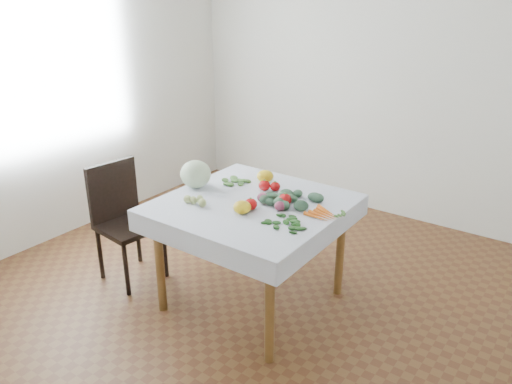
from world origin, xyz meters
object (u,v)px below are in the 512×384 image
table (252,216)px  cabbage (196,174)px  heirloom_back (265,176)px  carrot_bunch (323,214)px  chair (122,214)px

table → cabbage: 0.52m
cabbage → heirloom_back: bearing=47.6°
heirloom_back → carrot_bunch: size_ratio=0.64×
chair → cabbage: (0.52, 0.25, 0.35)m
heirloom_back → carrot_bunch: (0.63, -0.28, -0.03)m
table → cabbage: cabbage is taller
cabbage → carrot_bunch: size_ratio=1.13×
table → chair: chair is taller
cabbage → table: bearing=1.2°
table → carrot_bunch: bearing=8.7°
table → heirloom_back: bearing=112.3°
table → cabbage: size_ratio=4.70×
chair → heirloom_back: size_ratio=7.27×
table → heirloom_back: 0.41m
table → carrot_bunch: carrot_bunch is taller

